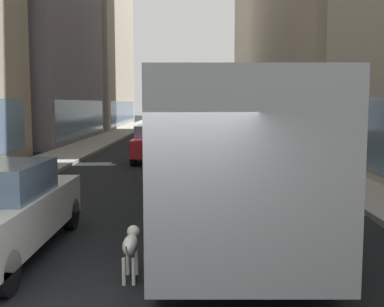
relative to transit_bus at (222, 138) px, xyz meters
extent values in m
plane|color=black|center=(-1.20, 29.42, -1.78)|extent=(120.00, 120.00, 0.00)
cube|color=gray|center=(-6.90, 29.42, -1.70)|extent=(2.40, 110.00, 0.15)
cube|color=#9E9991|center=(4.50, 29.42, -1.70)|extent=(2.40, 110.00, 0.15)
cube|color=slate|center=(-8.20, 21.24, -0.18)|extent=(0.08, 13.57, 2.40)
cube|color=#B2A893|center=(-13.10, 39.10, 8.85)|extent=(10.21, 18.17, 21.25)
cube|color=slate|center=(-8.02, 39.10, -0.18)|extent=(0.08, 16.36, 2.40)
cube|color=slate|center=(5.18, 23.50, -0.18)|extent=(0.08, 21.43, 2.40)
cube|color=#A0937F|center=(10.70, 47.63, 7.32)|extent=(10.55, 20.34, 18.19)
cube|color=slate|center=(5.44, 47.63, -0.18)|extent=(0.08, 18.31, 2.40)
cube|color=#999EA3|center=(0.00, -0.01, -0.10)|extent=(2.55, 11.50, 2.75)
cube|color=slate|center=(0.00, -0.01, 0.39)|extent=(2.57, 11.04, 0.90)
cube|color=black|center=(0.00, 5.69, -1.23)|extent=(2.55, 0.16, 0.44)
cylinder|color=black|center=(-1.12, 3.54, -1.28)|extent=(0.30, 1.00, 1.00)
cylinder|color=black|center=(1.13, 3.54, -1.28)|extent=(0.30, 1.00, 1.00)
cylinder|color=black|center=(-1.12, -4.16, -1.28)|extent=(0.30, 1.00, 1.00)
cylinder|color=black|center=(1.13, -4.16, -1.28)|extent=(0.30, 1.00, 1.00)
cube|color=silver|center=(-1.45, 5.14, 0.72)|extent=(0.08, 0.24, 0.40)
cube|color=red|center=(-2.40, 10.09, -1.08)|extent=(1.74, 4.42, 0.75)
cube|color=slate|center=(-2.40, 9.87, -0.43)|extent=(1.60, 1.99, 0.55)
cylinder|color=black|center=(-3.16, 11.89, -1.46)|extent=(0.22, 0.64, 0.64)
cylinder|color=black|center=(-1.64, 11.89, -1.46)|extent=(0.22, 0.64, 0.64)
cylinder|color=black|center=(-3.16, 8.30, -1.46)|extent=(0.22, 0.64, 0.64)
cylinder|color=black|center=(-1.64, 8.30, -1.46)|extent=(0.22, 0.64, 0.64)
cube|color=#B7BABF|center=(1.60, 42.29, -1.08)|extent=(1.73, 4.79, 0.75)
cube|color=slate|center=(1.60, 42.05, -0.43)|extent=(1.59, 2.15, 0.55)
cylinder|color=black|center=(0.84, 44.27, -1.46)|extent=(0.22, 0.64, 0.64)
cylinder|color=black|center=(2.36, 44.27, -1.46)|extent=(0.22, 0.64, 0.64)
cylinder|color=black|center=(0.84, 40.31, -1.46)|extent=(0.22, 0.64, 0.64)
cylinder|color=black|center=(2.36, 40.31, -1.46)|extent=(0.22, 0.64, 0.64)
cube|color=#4C6BB7|center=(0.00, 9.94, -1.08)|extent=(1.78, 4.01, 0.75)
cube|color=slate|center=(0.00, 9.74, -0.43)|extent=(1.64, 1.80, 0.55)
cylinder|color=black|center=(-0.78, 11.53, -1.46)|extent=(0.22, 0.64, 0.64)
cylinder|color=black|center=(0.78, 11.53, -1.46)|extent=(0.22, 0.64, 0.64)
cylinder|color=black|center=(-0.78, 8.35, -1.46)|extent=(0.22, 0.64, 0.64)
cylinder|color=black|center=(0.78, 8.35, -1.46)|extent=(0.22, 0.64, 0.64)
cylinder|color=black|center=(-3.23, -1.52, -1.46)|extent=(0.22, 0.64, 0.64)
cylinder|color=black|center=(-3.23, -4.95, -1.46)|extent=(0.22, 0.64, 0.64)
ellipsoid|color=white|center=(-1.62, -4.36, -1.25)|extent=(0.22, 0.60, 0.26)
sphere|color=white|center=(-1.62, -3.98, -1.16)|extent=(0.20, 0.20, 0.20)
sphere|color=black|center=(-1.68, -3.96, -1.14)|extent=(0.07, 0.07, 0.07)
sphere|color=black|center=(-1.56, -3.96, -1.14)|extent=(0.07, 0.07, 0.07)
cylinder|color=white|center=(-1.62, -4.76, -1.20)|extent=(0.03, 0.16, 0.19)
cylinder|color=white|center=(-1.69, -4.15, -1.58)|extent=(0.06, 0.06, 0.40)
cylinder|color=white|center=(-1.55, -4.15, -1.58)|extent=(0.06, 0.06, 0.40)
cylinder|color=white|center=(-1.69, -4.57, -1.58)|extent=(0.06, 0.06, 0.40)
cylinder|color=white|center=(-1.55, -4.57, -1.58)|extent=(0.06, 0.06, 0.40)
sphere|color=black|center=(-1.57, -4.26, -1.21)|extent=(0.04, 0.04, 0.04)
sphere|color=black|center=(-1.68, -4.44, -1.23)|extent=(0.04, 0.04, 0.04)
sphere|color=black|center=(-1.60, -4.54, -1.19)|extent=(0.04, 0.04, 0.04)
camera|label=1|loc=(-0.71, -11.05, 0.82)|focal=43.85mm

